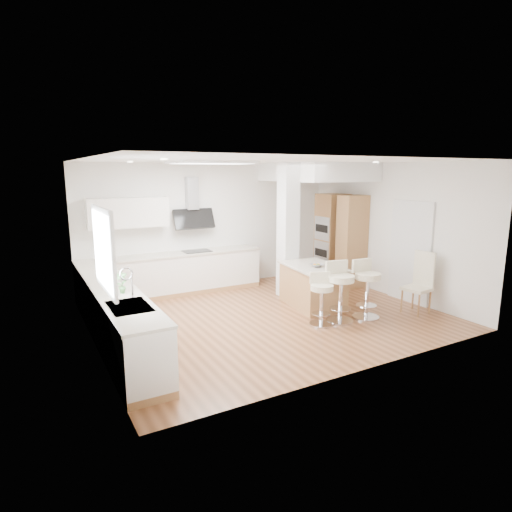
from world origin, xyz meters
TOP-DOWN VIEW (x-y plane):
  - ground at (0.00, 0.00)m, footprint 6.00×6.00m
  - ceiling at (0.00, 0.00)m, footprint 6.00×5.00m
  - wall_back at (0.00, 2.50)m, footprint 6.00×0.04m
  - wall_left at (-3.00, 0.00)m, footprint 0.04×5.00m
  - wall_right at (3.00, 0.00)m, footprint 0.04×5.00m
  - skylight at (-0.79, 0.60)m, footprint 4.10×2.10m
  - window_left at (-2.96, -0.90)m, footprint 0.06×1.28m
  - doorway_right at (2.97, -0.60)m, footprint 0.05×1.00m
  - counter_left at (-2.70, 0.23)m, footprint 0.63×4.50m
  - counter_back at (-0.91, 2.22)m, footprint 3.62×0.63m
  - pillar at (1.05, 0.95)m, footprint 0.35×0.35m
  - soffit at (2.10, 1.40)m, footprint 1.78×2.20m
  - oven_column at (2.68, 1.23)m, footprint 0.63×1.21m
  - peninsula at (1.07, 0.09)m, footprint 1.05×1.45m
  - bar_stool_a at (0.58, -0.83)m, footprint 0.53×0.53m
  - bar_stool_b at (0.97, -0.85)m, footprint 0.57×0.57m
  - bar_stool_c at (1.51, -0.94)m, footprint 0.50×0.50m
  - dining_chair at (2.62, -1.18)m, footprint 0.50×0.50m

SIDE VIEW (x-z plane):
  - ground at x=0.00m, z-range 0.00..0.00m
  - ceiling at x=0.00m, z-range -0.01..0.01m
  - peninsula at x=1.07m, z-range -0.03..0.86m
  - counter_left at x=-2.70m, z-range -0.22..1.13m
  - bar_stool_a at x=0.58m, z-range 0.06..0.97m
  - bar_stool_c at x=1.51m, z-range 0.07..1.13m
  - bar_stool_b at x=0.97m, z-range 0.07..1.14m
  - dining_chair at x=2.62m, z-range 0.04..1.19m
  - counter_back at x=-0.91m, z-range -0.55..1.95m
  - doorway_right at x=2.97m, z-range -0.05..2.05m
  - oven_column at x=2.68m, z-range 0.00..2.10m
  - wall_back at x=0.00m, z-range 0.00..2.80m
  - wall_left at x=-3.00m, z-range 0.00..2.80m
  - wall_right at x=3.00m, z-range 0.00..2.80m
  - pillar at x=1.05m, z-range 0.00..2.80m
  - window_left at x=-2.96m, z-range 1.16..2.23m
  - soffit at x=2.10m, z-range 2.40..2.80m
  - skylight at x=-0.79m, z-range 2.74..2.80m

